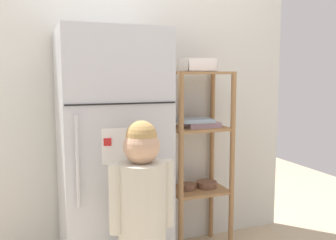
% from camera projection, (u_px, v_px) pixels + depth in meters
% --- Properties ---
extents(kitchen_wall_back, '(2.65, 0.03, 2.06)m').
position_uv_depth(kitchen_wall_back, '(124.00, 111.00, 2.68)').
color(kitchen_wall_back, silver).
rests_on(kitchen_wall_back, ground).
extents(refrigerator, '(0.63, 0.63, 1.56)m').
position_uv_depth(refrigerator, '(112.00, 156.00, 2.34)').
color(refrigerator, silver).
rests_on(refrigerator, ground).
extents(child_standing, '(0.34, 0.25, 1.06)m').
position_uv_depth(child_standing, '(142.00, 201.00, 1.91)').
color(child_standing, '#474F5E').
rests_on(child_standing, ground).
extents(pantry_shelf_unit, '(0.43, 0.34, 1.31)m').
position_uv_depth(pantry_shelf_unit, '(198.00, 146.00, 2.69)').
color(pantry_shelf_unit, '#9E7247').
rests_on(pantry_shelf_unit, ground).
extents(fruit_bin, '(0.22, 0.17, 0.09)m').
position_uv_depth(fruit_bin, '(199.00, 66.00, 2.62)').
color(fruit_bin, white).
rests_on(fruit_bin, pantry_shelf_unit).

